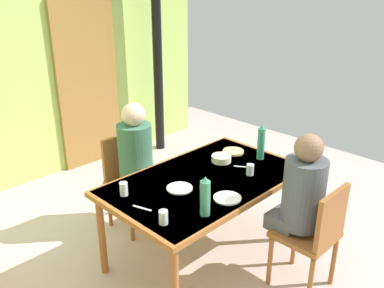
{
  "coord_description": "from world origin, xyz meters",
  "views": [
    {
      "loc": [
        -1.95,
        -1.96,
        2.19
      ],
      "look_at": [
        0.17,
        0.15,
        0.97
      ],
      "focal_mm": 38.31,
      "sensor_mm": 36.0,
      "label": 1
    }
  ],
  "objects_px": {
    "dining_table": "(205,185)",
    "person_far_diner": "(136,152)",
    "chair_near_diner": "(315,233)",
    "water_bottle_green_near": "(205,197)",
    "person_near_diner": "(302,191)",
    "water_bottle_green_far": "(261,143)",
    "chair_far_diner": "(129,176)",
    "serving_bowl_center": "(221,158)"
  },
  "relations": [
    {
      "from": "chair_near_diner",
      "to": "chair_far_diner",
      "type": "relative_size",
      "value": 1.0
    },
    {
      "from": "chair_near_diner",
      "to": "serving_bowl_center",
      "type": "bearing_deg",
      "value": 85.58
    },
    {
      "from": "chair_near_diner",
      "to": "person_near_diner",
      "type": "bearing_deg",
      "value": 90.0
    },
    {
      "from": "water_bottle_green_near",
      "to": "water_bottle_green_far",
      "type": "xyz_separation_m",
      "value": [
        1.0,
        0.28,
        0.02
      ]
    },
    {
      "from": "chair_near_diner",
      "to": "person_far_diner",
      "type": "xyz_separation_m",
      "value": [
        -0.39,
        1.54,
        0.28
      ]
    },
    {
      "from": "person_near_diner",
      "to": "serving_bowl_center",
      "type": "height_order",
      "value": "person_near_diner"
    },
    {
      "from": "person_far_diner",
      "to": "water_bottle_green_far",
      "type": "relative_size",
      "value": 2.45
    },
    {
      "from": "water_bottle_green_near",
      "to": "serving_bowl_center",
      "type": "distance_m",
      "value": 0.88
    },
    {
      "from": "chair_far_diner",
      "to": "person_near_diner",
      "type": "bearing_deg",
      "value": 104.39
    },
    {
      "from": "person_near_diner",
      "to": "serving_bowl_center",
      "type": "xyz_separation_m",
      "value": [
        0.07,
        0.82,
        -0.03
      ]
    },
    {
      "from": "chair_near_diner",
      "to": "water_bottle_green_near",
      "type": "bearing_deg",
      "value": 143.6
    },
    {
      "from": "chair_near_diner",
      "to": "water_bottle_green_far",
      "type": "relative_size",
      "value": 2.77
    },
    {
      "from": "chair_near_diner",
      "to": "person_far_diner",
      "type": "bearing_deg",
      "value": 104.39
    },
    {
      "from": "chair_near_diner",
      "to": "chair_far_diner",
      "type": "height_order",
      "value": "same"
    },
    {
      "from": "person_far_diner",
      "to": "water_bottle_green_far",
      "type": "height_order",
      "value": "person_far_diner"
    },
    {
      "from": "chair_near_diner",
      "to": "serving_bowl_center",
      "type": "xyz_separation_m",
      "value": [
        0.07,
        0.96,
        0.25
      ]
    },
    {
      "from": "person_near_diner",
      "to": "person_far_diner",
      "type": "xyz_separation_m",
      "value": [
        -0.39,
        1.4,
        0.0
      ]
    },
    {
      "from": "water_bottle_green_far",
      "to": "serving_bowl_center",
      "type": "bearing_deg",
      "value": 144.64
    },
    {
      "from": "dining_table",
      "to": "person_far_diner",
      "type": "relative_size",
      "value": 2.06
    },
    {
      "from": "chair_far_diner",
      "to": "water_bottle_green_near",
      "type": "bearing_deg",
      "value": 78.1
    },
    {
      "from": "chair_near_diner",
      "to": "water_bottle_green_far",
      "type": "height_order",
      "value": "water_bottle_green_far"
    },
    {
      "from": "chair_near_diner",
      "to": "chair_far_diner",
      "type": "xyz_separation_m",
      "value": [
        -0.39,
        1.67,
        0.0
      ]
    },
    {
      "from": "person_near_diner",
      "to": "water_bottle_green_far",
      "type": "relative_size",
      "value": 2.45
    },
    {
      "from": "person_near_diner",
      "to": "water_bottle_green_far",
      "type": "xyz_separation_m",
      "value": [
        0.36,
        0.62,
        0.09
      ]
    },
    {
      "from": "water_bottle_green_near",
      "to": "serving_bowl_center",
      "type": "bearing_deg",
      "value": 33.89
    },
    {
      "from": "person_far_diner",
      "to": "water_bottle_green_near",
      "type": "height_order",
      "value": "person_far_diner"
    },
    {
      "from": "dining_table",
      "to": "chair_near_diner",
      "type": "distance_m",
      "value": 0.89
    },
    {
      "from": "dining_table",
      "to": "person_far_diner",
      "type": "bearing_deg",
      "value": 101.09
    },
    {
      "from": "dining_table",
      "to": "water_bottle_green_far",
      "type": "relative_size",
      "value": 5.06
    },
    {
      "from": "chair_far_diner",
      "to": "water_bottle_green_far",
      "type": "relative_size",
      "value": 2.77
    },
    {
      "from": "water_bottle_green_far",
      "to": "person_far_diner",
      "type": "bearing_deg",
      "value": 134.06
    },
    {
      "from": "dining_table",
      "to": "serving_bowl_center",
      "type": "xyz_separation_m",
      "value": [
        0.33,
        0.12,
        0.09
      ]
    },
    {
      "from": "water_bottle_green_near",
      "to": "serving_bowl_center",
      "type": "relative_size",
      "value": 1.67
    },
    {
      "from": "dining_table",
      "to": "water_bottle_green_far",
      "type": "bearing_deg",
      "value": -7.15
    },
    {
      "from": "chair_near_diner",
      "to": "water_bottle_green_near",
      "type": "height_order",
      "value": "water_bottle_green_near"
    },
    {
      "from": "dining_table",
      "to": "water_bottle_green_near",
      "type": "bearing_deg",
      "value": -137.26
    },
    {
      "from": "serving_bowl_center",
      "to": "person_near_diner",
      "type": "bearing_deg",
      "value": -95.15
    },
    {
      "from": "chair_far_diner",
      "to": "water_bottle_green_near",
      "type": "xyz_separation_m",
      "value": [
        -0.25,
        -1.2,
        0.36
      ]
    },
    {
      "from": "dining_table",
      "to": "chair_far_diner",
      "type": "distance_m",
      "value": 0.86
    },
    {
      "from": "dining_table",
      "to": "person_near_diner",
      "type": "relative_size",
      "value": 2.06
    },
    {
      "from": "chair_near_diner",
      "to": "person_far_diner",
      "type": "distance_m",
      "value": 1.61
    },
    {
      "from": "person_near_diner",
      "to": "serving_bowl_center",
      "type": "distance_m",
      "value": 0.83
    }
  ]
}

